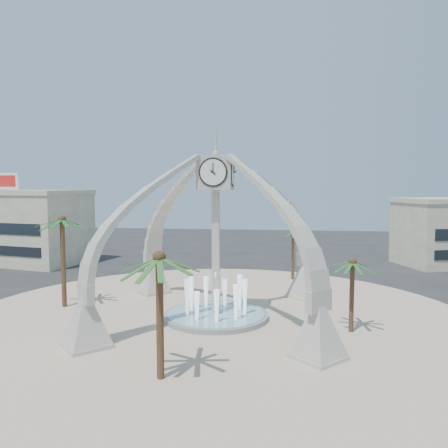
# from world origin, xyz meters

# --- Properties ---
(ground) EXTENTS (140.00, 140.00, 0.00)m
(ground) POSITION_xyz_m (0.00, 0.00, 0.00)
(ground) COLOR #282828
(ground) RESTS_ON ground
(plaza) EXTENTS (40.00, 40.00, 0.06)m
(plaza) POSITION_xyz_m (0.00, 0.00, 0.03)
(plaza) COLOR #C7AD94
(plaza) RESTS_ON ground
(clock_tower) EXTENTS (17.94, 17.94, 16.30)m
(clock_tower) POSITION_xyz_m (-0.00, -0.00, 6.49)
(clock_tower) COLOR #BDB7A8
(clock_tower) RESTS_ON ground
(fountain) EXTENTS (8.00, 8.00, 3.62)m
(fountain) POSITION_xyz_m (0.00, 0.00, 0.29)
(fountain) COLOR gray
(fountain) RESTS_ON ground
(building_nw) EXTENTS (23.75, 13.73, 11.90)m
(building_nw) POSITION_xyz_m (-32.00, 22.00, 4.83)
(building_nw) COLOR beige
(building_nw) RESTS_ON ground
(palm_east) EXTENTS (3.98, 3.98, 5.58)m
(palm_east) POSITION_xyz_m (9.71, -1.91, 4.86)
(palm_east) COLOR brown
(palm_east) RESTS_ON ground
(palm_west) EXTENTS (4.89, 4.89, 8.15)m
(palm_west) POSITION_xyz_m (-13.01, 1.45, 7.23)
(palm_west) COLOR brown
(palm_west) RESTS_ON ground
(palm_north) EXTENTS (3.86, 3.86, 5.77)m
(palm_north) POSITION_xyz_m (6.11, 15.02, 5.08)
(palm_north) COLOR brown
(palm_north) RESTS_ON ground
(palm_south) EXTENTS (5.28, 5.28, 7.23)m
(palm_south) POSITION_xyz_m (-1.27, -10.80, 6.33)
(palm_south) COLOR brown
(palm_south) RESTS_ON ground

